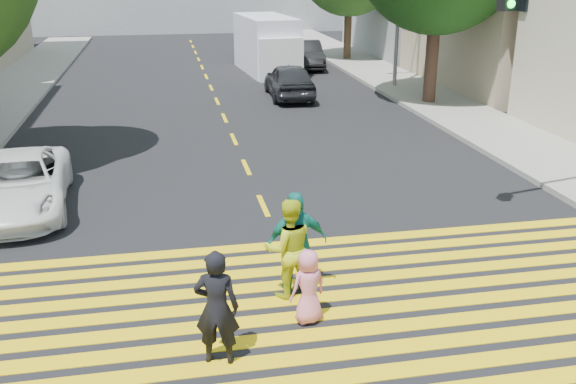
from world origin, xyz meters
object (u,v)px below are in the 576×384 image
object	(u,v)px
pedestrian_man	(217,308)
white_sedan	(18,184)
pedestrian_child	(308,287)
pedestrian_extra	(297,243)
silver_car	(254,44)
dark_car_parked	(306,55)
pedestrian_woman	(289,248)
dark_car_near	(289,81)
white_van	(268,46)

from	to	relation	value
pedestrian_man	white_sedan	distance (m)	7.75
pedestrian_child	pedestrian_extra	size ratio (longest dim) A/B	0.67
silver_car	dark_car_parked	bearing A→B (deg)	115.13
pedestrian_woman	white_sedan	size ratio (longest dim) A/B	0.38
pedestrian_extra	white_sedan	xyz separation A→B (m)	(-5.38, 4.91, -0.27)
pedestrian_child	dark_car_parked	world-z (taller)	dark_car_parked
pedestrian_child	dark_car_near	world-z (taller)	dark_car_near
dark_car_near	white_van	size ratio (longest dim) A/B	0.70
pedestrian_man	silver_car	bearing A→B (deg)	-84.50
white_sedan	pedestrian_woman	bearing A→B (deg)	-48.07
pedestrian_woman	pedestrian_extra	distance (m)	0.20
dark_car_near	pedestrian_extra	bearing A→B (deg)	81.12
silver_car	pedestrian_child	bearing A→B (deg)	90.14
pedestrian_man	pedestrian_child	bearing A→B (deg)	-136.77
pedestrian_extra	white_sedan	size ratio (longest dim) A/B	0.39
pedestrian_woman	dark_car_parked	bearing A→B (deg)	-105.83
dark_car_parked	pedestrian_woman	bearing A→B (deg)	-98.46
white_sedan	pedestrian_man	bearing A→B (deg)	-64.18
dark_car_near	dark_car_parked	xyz separation A→B (m)	(2.41, 7.57, -0.02)
pedestrian_woman	pedestrian_extra	size ratio (longest dim) A/B	0.96
pedestrian_extra	dark_car_near	size ratio (longest dim) A/B	0.43
pedestrian_child	silver_car	xyz separation A→B (m)	(3.56, 30.70, -0.00)
pedestrian_man	white_sedan	size ratio (longest dim) A/B	0.38
pedestrian_man	white_van	world-z (taller)	white_van
pedestrian_man	dark_car_near	world-z (taller)	pedestrian_man
dark_car_near	silver_car	xyz separation A→B (m)	(0.45, 13.45, -0.11)
white_sedan	white_van	world-z (taller)	white_van
pedestrian_woman	pedestrian_child	xyz separation A→B (m)	(0.14, -0.89, -0.26)
dark_car_near	silver_car	distance (m)	13.46
pedestrian_man	pedestrian_woman	bearing A→B (deg)	-113.81
white_sedan	white_van	distance (m)	19.85
pedestrian_woman	pedestrian_man	bearing A→B (deg)	49.06
pedestrian_child	white_sedan	bearing A→B (deg)	-66.40
pedestrian_man	dark_car_near	distance (m)	18.62
pedestrian_extra	pedestrian_woman	bearing A→B (deg)	27.95
dark_car_parked	white_van	bearing A→B (deg)	-149.99
pedestrian_extra	white_van	world-z (taller)	white_van
pedestrian_extra	white_van	bearing A→B (deg)	-103.91
pedestrian_man	pedestrian_child	xyz separation A→B (m)	(1.48, 0.81, -0.25)
pedestrian_child	white_van	xyz separation A→B (m)	(3.28, 23.77, 0.70)
pedestrian_child	pedestrian_woman	bearing A→B (deg)	-99.89
silver_car	white_van	world-z (taller)	white_van
pedestrian_man	white_sedan	world-z (taller)	pedestrian_man
white_van	pedestrian_man	bearing A→B (deg)	-105.76
white_sedan	dark_car_parked	distance (m)	21.82
pedestrian_man	dark_car_near	size ratio (longest dim) A/B	0.41
pedestrian_woman	white_sedan	distance (m)	7.24
pedestrian_extra	dark_car_near	distance (m)	16.54
white_sedan	pedestrian_child	bearing A→B (deg)	-51.99
pedestrian_woman	white_van	distance (m)	23.14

